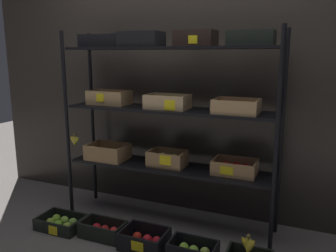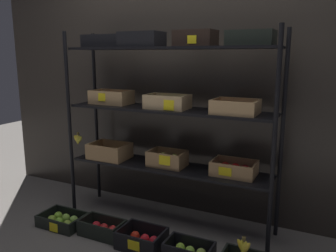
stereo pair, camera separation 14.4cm
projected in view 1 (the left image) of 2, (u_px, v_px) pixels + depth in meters
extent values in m
plane|color=#605B56|center=(168.00, 222.00, 3.00)|extent=(10.00, 10.00, 0.00)
cube|color=#2D2823|center=(185.00, 66.00, 3.08)|extent=(4.16, 0.12, 2.67)
cylinder|color=black|center=(67.00, 127.00, 3.00)|extent=(0.03, 0.03, 1.63)
cylinder|color=black|center=(276.00, 148.00, 2.33)|extent=(0.03, 0.03, 1.63)
cylinder|color=black|center=(92.00, 120.00, 3.34)|extent=(0.03, 0.03, 1.63)
cylinder|color=black|center=(281.00, 136.00, 2.67)|extent=(0.03, 0.03, 1.63)
cube|color=black|center=(168.00, 167.00, 2.90)|extent=(1.72, 0.35, 0.02)
cube|color=black|center=(168.00, 110.00, 2.80)|extent=(1.72, 0.35, 0.02)
cube|color=black|center=(168.00, 48.00, 2.70)|extent=(1.72, 0.35, 0.02)
cube|color=#A87F51|center=(108.00, 158.00, 3.09)|extent=(0.35, 0.25, 0.01)
cube|color=#A87F51|center=(100.00, 154.00, 2.97)|extent=(0.35, 0.02, 0.12)
cube|color=#A87F51|center=(115.00, 148.00, 3.18)|extent=(0.35, 0.02, 0.12)
cube|color=#A87F51|center=(92.00, 149.00, 3.14)|extent=(0.02, 0.22, 0.12)
cube|color=#A87F51|center=(124.00, 153.00, 3.01)|extent=(0.02, 0.22, 0.12)
sphere|color=#E5C556|center=(98.00, 154.00, 3.08)|extent=(0.07, 0.07, 0.07)
sphere|color=#D4C457|center=(105.00, 155.00, 3.04)|extent=(0.07, 0.07, 0.07)
sphere|color=gold|center=(113.00, 156.00, 3.01)|extent=(0.07, 0.07, 0.07)
sphere|color=#E7BF4A|center=(102.00, 152.00, 3.14)|extent=(0.07, 0.07, 0.07)
sphere|color=gold|center=(111.00, 153.00, 3.11)|extent=(0.07, 0.07, 0.07)
sphere|color=#E2C64B|center=(118.00, 154.00, 3.08)|extent=(0.07, 0.07, 0.07)
cube|color=#A87F51|center=(167.00, 165.00, 2.90)|extent=(0.31, 0.21, 0.01)
cube|color=#A87F51|center=(163.00, 161.00, 2.80)|extent=(0.31, 0.02, 0.12)
cube|color=#A87F51|center=(172.00, 155.00, 2.97)|extent=(0.31, 0.02, 0.12)
cube|color=#A87F51|center=(152.00, 156.00, 2.94)|extent=(0.02, 0.18, 0.12)
cube|color=#A87F51|center=(183.00, 160.00, 2.83)|extent=(0.02, 0.18, 0.12)
ellipsoid|color=#ADC04D|center=(161.00, 159.00, 2.88)|extent=(0.07, 0.07, 0.09)
ellipsoid|color=#B4B650|center=(172.00, 161.00, 2.83)|extent=(0.07, 0.07, 0.09)
ellipsoid|color=#A9AB4A|center=(163.00, 158.00, 2.93)|extent=(0.07, 0.07, 0.09)
ellipsoid|color=#B3BE51|center=(174.00, 159.00, 2.89)|extent=(0.07, 0.07, 0.09)
cube|color=yellow|center=(165.00, 160.00, 2.77)|extent=(0.10, 0.01, 0.08)
cube|color=#A87F51|center=(235.00, 173.00, 2.71)|extent=(0.34, 0.23, 0.01)
cube|color=#A87F51|center=(232.00, 170.00, 2.60)|extent=(0.34, 0.02, 0.10)
cube|color=#A87F51|center=(238.00, 162.00, 2.79)|extent=(0.34, 0.02, 0.10)
cube|color=#A87F51|center=(215.00, 164.00, 2.76)|extent=(0.02, 0.20, 0.10)
cube|color=#A87F51|center=(256.00, 169.00, 2.64)|extent=(0.02, 0.20, 0.10)
sphere|color=red|center=(225.00, 168.00, 2.70)|extent=(0.07, 0.07, 0.07)
sphere|color=red|center=(234.00, 169.00, 2.67)|extent=(0.07, 0.07, 0.07)
sphere|color=red|center=(244.00, 170.00, 2.64)|extent=(0.07, 0.07, 0.07)
sphere|color=red|center=(226.00, 165.00, 2.76)|extent=(0.07, 0.07, 0.07)
sphere|color=red|center=(236.00, 167.00, 2.73)|extent=(0.07, 0.07, 0.07)
sphere|color=red|center=(246.00, 168.00, 2.69)|extent=(0.07, 0.07, 0.07)
cube|color=yellow|center=(227.00, 171.00, 2.60)|extent=(0.10, 0.01, 0.07)
cube|color=tan|center=(110.00, 103.00, 3.04)|extent=(0.36, 0.21, 0.01)
cube|color=tan|center=(103.00, 98.00, 2.94)|extent=(0.36, 0.02, 0.11)
cube|color=tan|center=(115.00, 96.00, 3.11)|extent=(0.36, 0.02, 0.11)
cube|color=tan|center=(93.00, 96.00, 3.09)|extent=(0.02, 0.18, 0.11)
cube|color=tan|center=(126.00, 98.00, 2.96)|extent=(0.02, 0.18, 0.11)
sphere|color=orange|center=(100.00, 99.00, 3.03)|extent=(0.07, 0.07, 0.07)
sphere|color=orange|center=(108.00, 99.00, 3.00)|extent=(0.07, 0.07, 0.07)
sphere|color=orange|center=(116.00, 99.00, 2.97)|extent=(0.07, 0.07, 0.07)
sphere|color=orange|center=(103.00, 98.00, 3.08)|extent=(0.07, 0.07, 0.07)
sphere|color=orange|center=(111.00, 98.00, 3.05)|extent=(0.07, 0.07, 0.07)
sphere|color=orange|center=(119.00, 99.00, 3.02)|extent=(0.07, 0.07, 0.07)
cube|color=yellow|center=(100.00, 98.00, 2.94)|extent=(0.07, 0.01, 0.07)
cube|color=tan|center=(167.00, 108.00, 2.79)|extent=(0.34, 0.22, 0.01)
cube|color=tan|center=(162.00, 102.00, 2.69)|extent=(0.34, 0.02, 0.10)
cube|color=tan|center=(172.00, 99.00, 2.87)|extent=(0.34, 0.02, 0.10)
cube|color=tan|center=(149.00, 100.00, 2.84)|extent=(0.02, 0.19, 0.10)
cube|color=tan|center=(186.00, 102.00, 2.72)|extent=(0.02, 0.19, 0.10)
sphere|color=#8EBD36|center=(157.00, 103.00, 2.79)|extent=(0.07, 0.07, 0.07)
sphere|color=#81BF42|center=(166.00, 103.00, 2.75)|extent=(0.07, 0.07, 0.07)
sphere|color=#88B032|center=(175.00, 104.00, 2.72)|extent=(0.07, 0.07, 0.07)
sphere|color=#8DB644|center=(159.00, 102.00, 2.84)|extent=(0.07, 0.07, 0.07)
sphere|color=#80BF3F|center=(169.00, 102.00, 2.81)|extent=(0.07, 0.07, 0.07)
sphere|color=#83B347|center=(178.00, 103.00, 2.77)|extent=(0.07, 0.07, 0.07)
cube|color=yellow|center=(170.00, 105.00, 2.66)|extent=(0.09, 0.01, 0.08)
cube|color=tan|center=(236.00, 112.00, 2.57)|extent=(0.33, 0.26, 0.01)
cube|color=tan|center=(233.00, 107.00, 2.45)|extent=(0.33, 0.02, 0.09)
cube|color=tan|center=(240.00, 103.00, 2.67)|extent=(0.33, 0.02, 0.09)
cube|color=tan|center=(216.00, 104.00, 2.62)|extent=(0.02, 0.23, 0.09)
cube|color=tan|center=(258.00, 106.00, 2.50)|extent=(0.02, 0.23, 0.09)
sphere|color=orange|center=(225.00, 108.00, 2.56)|extent=(0.06, 0.06, 0.06)
sphere|color=orange|center=(236.00, 108.00, 2.53)|extent=(0.06, 0.06, 0.06)
sphere|color=orange|center=(246.00, 109.00, 2.50)|extent=(0.06, 0.06, 0.06)
sphere|color=orange|center=(227.00, 106.00, 2.64)|extent=(0.06, 0.06, 0.06)
sphere|color=orange|center=(238.00, 107.00, 2.60)|extent=(0.06, 0.06, 0.06)
sphere|color=orange|center=(248.00, 107.00, 2.58)|extent=(0.06, 0.06, 0.06)
cube|color=black|center=(103.00, 47.00, 2.99)|extent=(0.38, 0.21, 0.01)
cube|color=black|center=(96.00, 40.00, 2.89)|extent=(0.38, 0.02, 0.10)
cube|color=black|center=(109.00, 41.00, 3.07)|extent=(0.38, 0.02, 0.10)
cube|color=black|center=(85.00, 41.00, 3.05)|extent=(0.02, 0.18, 0.10)
cube|color=black|center=(121.00, 40.00, 2.91)|extent=(0.02, 0.18, 0.10)
sphere|color=#5E2C52|center=(89.00, 43.00, 3.00)|extent=(0.05, 0.05, 0.05)
sphere|color=#651E53|center=(95.00, 43.00, 2.98)|extent=(0.05, 0.05, 0.05)
sphere|color=#64185C|center=(100.00, 43.00, 2.95)|extent=(0.05, 0.05, 0.05)
sphere|color=#622B4E|center=(106.00, 43.00, 2.93)|extent=(0.05, 0.05, 0.05)
sphere|color=#5E2052|center=(113.00, 43.00, 2.91)|extent=(0.05, 0.05, 0.05)
sphere|color=#5C2E50|center=(93.00, 44.00, 3.06)|extent=(0.05, 0.05, 0.05)
sphere|color=#592745|center=(99.00, 44.00, 3.04)|extent=(0.05, 0.05, 0.05)
sphere|color=#552049|center=(105.00, 43.00, 3.01)|extent=(0.05, 0.05, 0.05)
sphere|color=#671E57|center=(110.00, 43.00, 2.99)|extent=(0.05, 0.05, 0.05)
sphere|color=#552D54|center=(117.00, 43.00, 2.97)|extent=(0.05, 0.05, 0.05)
cube|color=black|center=(141.00, 46.00, 2.76)|extent=(0.34, 0.22, 0.01)
cube|color=black|center=(135.00, 38.00, 2.65)|extent=(0.34, 0.02, 0.11)
cube|color=black|center=(147.00, 39.00, 2.83)|extent=(0.34, 0.02, 0.11)
cube|color=black|center=(123.00, 39.00, 2.81)|extent=(0.02, 0.18, 0.11)
cube|color=black|center=(160.00, 38.00, 2.68)|extent=(0.02, 0.18, 0.11)
ellipsoid|color=yellow|center=(131.00, 40.00, 2.75)|extent=(0.06, 0.06, 0.08)
ellipsoid|color=yellow|center=(139.00, 40.00, 2.72)|extent=(0.06, 0.06, 0.08)
ellipsoid|color=yellow|center=(149.00, 40.00, 2.69)|extent=(0.06, 0.06, 0.08)
ellipsoid|color=yellow|center=(134.00, 41.00, 2.81)|extent=(0.06, 0.06, 0.08)
ellipsoid|color=yellow|center=(143.00, 41.00, 2.77)|extent=(0.06, 0.06, 0.08)
ellipsoid|color=yellow|center=(152.00, 40.00, 2.75)|extent=(0.06, 0.06, 0.08)
cube|color=black|center=(196.00, 46.00, 2.67)|extent=(0.30, 0.22, 0.01)
cube|color=black|center=(191.00, 37.00, 2.56)|extent=(0.30, 0.02, 0.11)
cube|color=black|center=(200.00, 38.00, 2.75)|extent=(0.30, 0.02, 0.11)
cube|color=black|center=(178.00, 38.00, 2.71)|extent=(0.02, 0.19, 0.11)
cube|color=black|center=(214.00, 37.00, 2.60)|extent=(0.02, 0.19, 0.11)
ellipsoid|color=brown|center=(185.00, 41.00, 2.66)|extent=(0.05, 0.05, 0.07)
ellipsoid|color=brown|center=(194.00, 40.00, 2.62)|extent=(0.05, 0.05, 0.07)
ellipsoid|color=brown|center=(204.00, 40.00, 2.60)|extent=(0.05, 0.05, 0.07)
ellipsoid|color=brown|center=(189.00, 41.00, 2.72)|extent=(0.05, 0.05, 0.07)
ellipsoid|color=brown|center=(197.00, 41.00, 2.69)|extent=(0.05, 0.05, 0.07)
ellipsoid|color=brown|center=(206.00, 41.00, 2.66)|extent=(0.05, 0.05, 0.07)
cube|color=yellow|center=(193.00, 40.00, 2.55)|extent=(0.07, 0.01, 0.06)
cube|color=black|center=(251.00, 45.00, 2.51)|extent=(0.33, 0.23, 0.01)
cube|color=black|center=(249.00, 37.00, 2.40)|extent=(0.33, 0.02, 0.10)
cube|color=black|center=(254.00, 38.00, 2.59)|extent=(0.33, 0.02, 0.10)
cube|color=black|center=(230.00, 38.00, 2.55)|extent=(0.02, 0.20, 0.10)
cube|color=black|center=(274.00, 37.00, 2.43)|extent=(0.02, 0.20, 0.10)
sphere|color=#CFB353|center=(242.00, 39.00, 2.49)|extent=(0.07, 0.07, 0.07)
sphere|color=#D4C84D|center=(258.00, 39.00, 2.44)|extent=(0.07, 0.07, 0.07)
sphere|color=gold|center=(244.00, 40.00, 2.55)|extent=(0.07, 0.07, 0.07)
sphere|color=#DCB252|center=(259.00, 39.00, 2.51)|extent=(0.07, 0.07, 0.07)
cylinder|color=brown|center=(75.00, 135.00, 3.17)|extent=(0.02, 0.02, 0.02)
ellipsoid|color=yellow|center=(73.00, 140.00, 3.19)|extent=(0.08, 0.03, 0.09)
ellipsoid|color=yellow|center=(74.00, 141.00, 3.18)|extent=(0.06, 0.03, 0.09)
ellipsoid|color=yellow|center=(75.00, 141.00, 3.18)|extent=(0.03, 0.03, 0.09)
ellipsoid|color=yellow|center=(75.00, 141.00, 3.17)|extent=(0.06, 0.03, 0.09)
ellipsoid|color=yellow|center=(76.00, 141.00, 3.17)|extent=(0.08, 0.03, 0.09)
cube|color=black|center=(62.00, 227.00, 2.90)|extent=(0.38, 0.26, 0.01)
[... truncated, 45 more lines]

